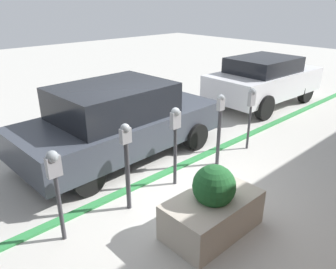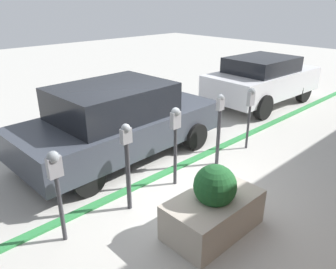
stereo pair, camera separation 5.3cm
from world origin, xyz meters
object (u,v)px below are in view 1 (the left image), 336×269
planter_box (213,207)px  parking_meter_fourth (220,122)px  parking_meter_middle (175,130)px  parking_meter_farthest (251,104)px  parked_car_rear (264,80)px  parking_meter_nearest (55,176)px  parked_car_middle (119,120)px  parking_meter_second (126,154)px

planter_box → parking_meter_fourth: bearing=37.1°
parking_meter_fourth → parking_meter_middle: bearing=178.2°
parking_meter_middle → parking_meter_farthest: bearing=-0.3°
parking_meter_middle → parked_car_rear: (5.50, 1.63, -0.27)m
parking_meter_middle → parking_meter_nearest: bearing=-179.9°
parking_meter_farthest → parked_car_rear: (3.19, 1.64, -0.24)m
parking_meter_fourth → parked_car_rear: 4.62m
parking_meter_farthest → parked_car_middle: 2.90m
parking_meter_nearest → parked_car_rear: size_ratio=0.35×
parking_meter_second → parked_car_rear: (6.58, 1.67, -0.16)m
parking_meter_farthest → planter_box: parking_meter_farthest is taller
planter_box → parked_car_rear: (6.02, 2.97, 0.41)m
parked_car_middle → parked_car_rear: size_ratio=1.12×
parking_meter_fourth → parking_meter_second: bearing=-180.0°
parking_meter_nearest → planter_box: parking_meter_nearest is taller
parking_meter_nearest → parked_car_rear: 7.90m
parking_meter_fourth → parking_meter_farthest: (1.11, 0.03, 0.12)m
parking_meter_farthest → planter_box: 3.19m
parking_meter_nearest → parking_meter_middle: bearing=0.1°
parking_meter_fourth → planter_box: parking_meter_fourth is taller
parked_car_rear → parking_meter_nearest: bearing=-165.9°
parking_meter_middle → parking_meter_farthest: (2.30, -0.01, -0.02)m
parking_meter_nearest → parking_meter_fourth: 3.42m
parking_meter_farthest → planter_box: size_ratio=0.97×
parking_meter_second → parking_meter_middle: (1.09, 0.04, 0.10)m
parking_meter_middle → parked_car_middle: bearing=90.8°
parking_meter_nearest → planter_box: size_ratio=0.96×
parking_meter_middle → parked_car_middle: (-0.03, 1.70, -0.28)m
parking_meter_fourth → parking_meter_farthest: parking_meter_fourth is taller
parking_meter_middle → parking_meter_fourth: size_ratio=0.99×
parking_meter_nearest → parking_meter_fourth: parking_meter_fourth is taller
parking_meter_farthest → parked_car_rear: parked_car_rear is taller
parking_meter_farthest → parking_meter_second: bearing=-179.5°
parked_car_rear → parked_car_middle: bearing=-178.6°
parking_meter_middle → planter_box: parking_meter_middle is taller
parking_meter_second → parking_meter_fourth: (2.28, 0.00, -0.04)m
parking_meter_fourth → parked_car_middle: bearing=124.9°
parked_car_middle → parked_car_rear: parked_car_middle is taller
parked_car_rear → parking_meter_second: bearing=-163.6°
parking_meter_nearest → parked_car_middle: parked_car_middle is taller
parking_meter_second → parked_car_rear: 6.79m
parking_meter_second → parked_car_middle: (1.06, 1.74, -0.17)m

